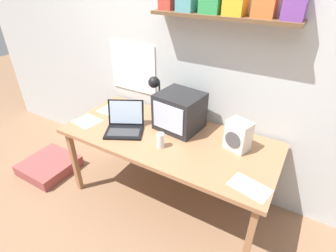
% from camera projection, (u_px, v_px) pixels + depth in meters
% --- Properties ---
extents(ground_plane, '(12.00, 12.00, 0.00)m').
position_uv_depth(ground_plane, '(168.00, 197.00, 2.54)').
color(ground_plane, '#8E684B').
extents(back_wall, '(5.60, 0.24, 2.60)m').
position_uv_depth(back_wall, '(196.00, 51.00, 2.19)').
color(back_wall, silver).
rests_on(back_wall, ground_plane).
extents(corner_desk, '(1.78, 0.80, 0.71)m').
position_uv_depth(corner_desk, '(168.00, 141.00, 2.20)').
color(corner_desk, '#A6704B').
rests_on(corner_desk, ground_plane).
extents(crt_monitor, '(0.39, 0.37, 0.32)m').
position_uv_depth(crt_monitor, '(180.00, 111.00, 2.21)').
color(crt_monitor, '#232326').
rests_on(crt_monitor, corner_desk).
extents(laptop, '(0.41, 0.39, 0.23)m').
position_uv_depth(laptop, '(125.00, 123.00, 2.24)').
color(laptop, black).
rests_on(laptop, corner_desk).
extents(desk_lamp, '(0.12, 0.16, 0.40)m').
position_uv_depth(desk_lamp, '(155.00, 87.00, 2.31)').
color(desk_lamp, black).
rests_on(desk_lamp, corner_desk).
extents(juice_glass, '(0.06, 0.06, 0.12)m').
position_uv_depth(juice_glass, '(160.00, 141.00, 2.02)').
color(juice_glass, white).
rests_on(juice_glass, corner_desk).
extents(space_heater, '(0.20, 0.17, 0.24)m').
position_uv_depth(space_heater, '(238.00, 136.00, 1.97)').
color(space_heater, silver).
rests_on(space_heater, corner_desk).
extents(loose_paper_near_monitor, '(0.25, 0.21, 0.00)m').
position_uv_depth(loose_paper_near_monitor, '(113.00, 110.00, 2.57)').
color(loose_paper_near_monitor, white).
rests_on(loose_paper_near_monitor, corner_desk).
extents(open_notebook, '(0.24, 0.22, 0.00)m').
position_uv_depth(open_notebook, '(87.00, 121.00, 2.38)').
color(open_notebook, white).
rests_on(open_notebook, corner_desk).
extents(loose_paper_near_laptop, '(0.28, 0.21, 0.00)m').
position_uv_depth(loose_paper_near_laptop, '(250.00, 187.00, 1.67)').
color(loose_paper_near_laptop, white).
rests_on(loose_paper_near_laptop, corner_desk).
extents(floor_cushion, '(0.51, 0.51, 0.12)m').
position_uv_depth(floor_cushion, '(49.00, 166.00, 2.86)').
color(floor_cushion, '#9D4845').
rests_on(floor_cushion, ground_plane).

